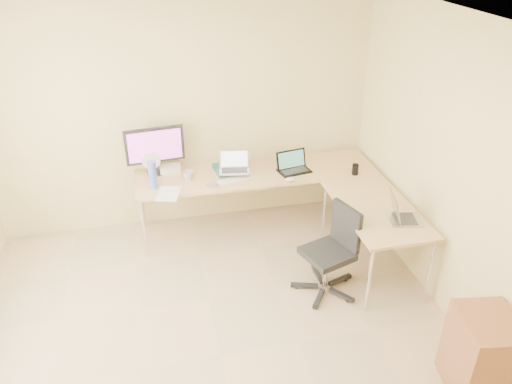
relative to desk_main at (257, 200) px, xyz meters
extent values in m
plane|color=tan|center=(-0.72, -1.85, -0.36)|extent=(4.50, 4.50, 0.00)
plane|color=white|center=(-0.72, -1.85, 2.24)|extent=(4.50, 4.50, 0.00)
plane|color=beige|center=(-0.72, 0.40, 0.93)|extent=(4.50, 0.00, 4.50)
plane|color=beige|center=(1.38, -1.85, 0.93)|extent=(0.00, 4.50, 4.50)
cube|color=tan|center=(0.00, 0.00, 0.00)|extent=(2.65, 0.70, 0.73)
cube|color=tan|center=(0.98, -1.00, 0.00)|extent=(0.70, 1.30, 0.73)
cube|color=black|center=(-1.07, 0.20, 0.63)|extent=(0.65, 0.27, 0.54)
cube|color=#1D5B57|center=(-0.34, 0.09, 0.39)|extent=(0.24, 0.31, 0.05)
cube|color=#9FA2B9|center=(-0.25, -0.03, 0.52)|extent=(0.37, 0.30, 0.21)
cube|color=black|center=(0.41, -0.09, 0.48)|extent=(0.39, 0.32, 0.22)
cube|color=silver|center=(-0.26, -0.15, 0.37)|extent=(0.44, 0.24, 0.02)
ellipsoid|color=silver|center=(0.30, -0.30, 0.39)|extent=(0.13, 0.09, 0.04)
imported|color=silver|center=(-0.75, -0.02, 0.42)|extent=(0.11, 0.11, 0.10)
cylinder|color=#B5B2C4|center=(-0.53, -0.23, 0.38)|extent=(0.13, 0.13, 0.03)
cylinder|color=#4B68BC|center=(-1.13, -0.13, 0.52)|extent=(0.10, 0.10, 0.30)
cube|color=white|center=(-0.99, -0.29, 0.37)|extent=(0.30, 0.36, 0.01)
cube|color=beige|center=(-0.93, 0.20, 0.41)|extent=(0.23, 0.17, 0.08)
cylinder|color=silver|center=(-1.13, 0.20, 0.49)|extent=(0.20, 0.20, 0.25)
cylinder|color=black|center=(1.04, -0.30, 0.42)|extent=(0.09, 0.09, 0.12)
cube|color=#A4A5A8|center=(1.13, -1.28, 0.48)|extent=(0.38, 0.33, 0.22)
cube|color=black|center=(0.40, -1.24, 0.14)|extent=(0.68, 0.68, 0.89)
cube|color=brown|center=(1.13, -2.61, -0.01)|extent=(0.47, 0.55, 0.69)
camera|label=1|loc=(-1.09, -4.84, 2.87)|focal=35.21mm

